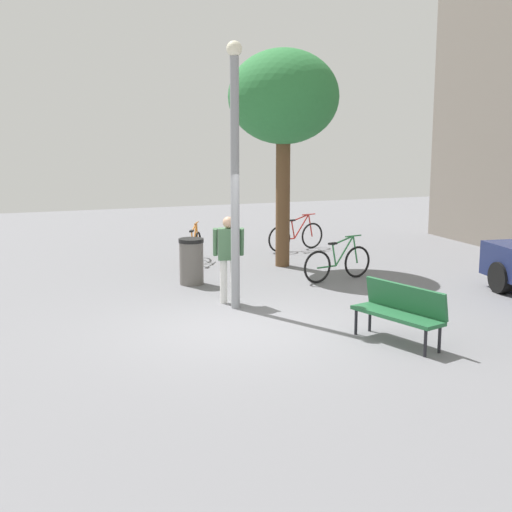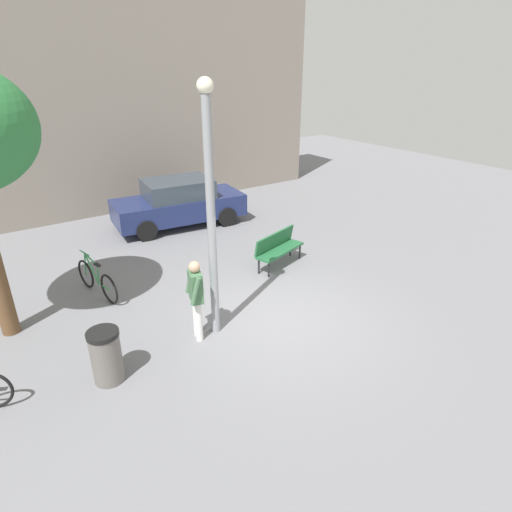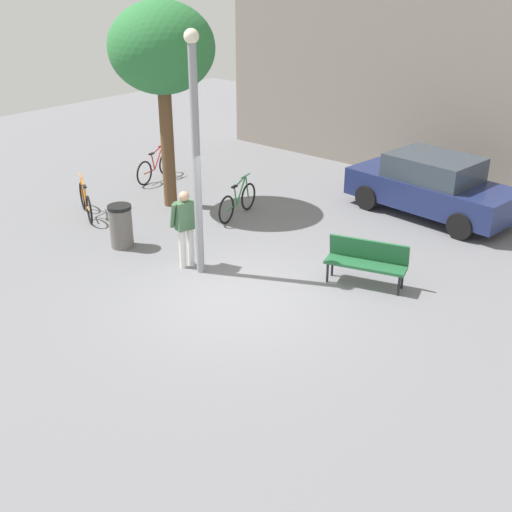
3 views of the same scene
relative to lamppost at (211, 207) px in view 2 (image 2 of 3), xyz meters
The scene contains 8 objects.
ground_plane 2.99m from the lamppost, 13.92° to the right, with size 36.00×36.00×0.00m, color slate.
building_facade 9.73m from the lamppost, 82.05° to the left, with size 16.05×2.00×7.52m, color gray.
lamppost is the anchor object (origin of this frame).
person_by_lamppost 1.73m from the lamppost, behind, with size 0.40×0.63×1.67m.
park_bench 4.00m from the lamppost, 30.90° to the left, with size 1.67×0.92×0.92m.
bicycle_green 3.97m from the lamppost, 118.03° to the left, with size 0.42×1.78×0.97m.
parked_car_navy 6.71m from the lamppost, 70.76° to the left, with size 4.36×2.17×1.55m.
trash_bin 3.13m from the lamppost, behind, with size 0.54×0.54×0.99m.
Camera 2 is at (-4.87, -6.18, 5.04)m, focal length 30.10 mm.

